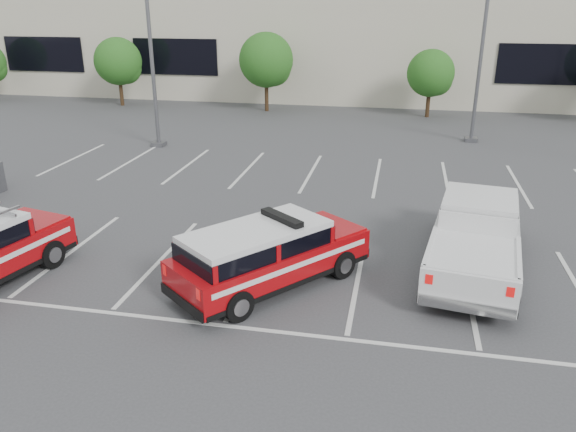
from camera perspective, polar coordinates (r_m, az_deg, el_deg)
name	(u,v)px	position (r m, az deg, el deg)	size (l,w,h in m)	color
ground	(256,269)	(14.98, -3.26, -5.36)	(120.00, 120.00, 0.00)	#3D3D40
stall_markings	(289,210)	(19.01, 0.15, 0.59)	(23.00, 15.00, 0.01)	silver
convention_building	(363,27)	(44.97, 7.66, 18.49)	(60.00, 16.99, 13.20)	beige
tree_left	(120,63)	(39.73, -16.72, 14.67)	(3.07, 3.07, 4.42)	#3F2B19
tree_mid_left	(268,62)	(36.17, -2.07, 15.37)	(3.37, 3.37, 4.85)	#3F2B19
tree_mid_right	(432,75)	(35.28, 14.43, 13.72)	(2.77, 2.77, 3.99)	#3F2B19
light_pole_left	(150,34)	(27.51, -13.88, 17.47)	(0.90, 0.60, 10.24)	#59595E
light_pole_mid	(484,33)	(29.19, 19.26, 17.12)	(0.90, 0.60, 10.24)	#59595E
fire_chief_suv	(269,259)	(13.82, -1.98, -4.38)	(4.60, 5.09, 1.78)	#9C070C
white_pickup	(475,242)	(15.52, 18.46, -2.51)	(2.96, 6.27, 1.85)	silver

